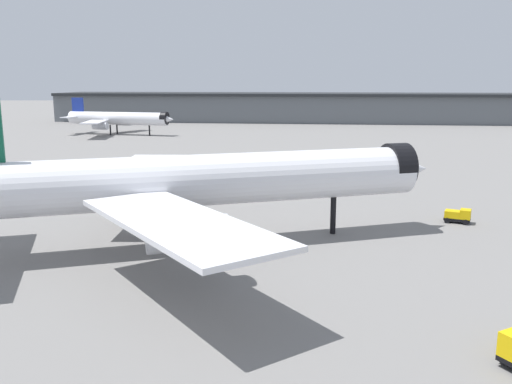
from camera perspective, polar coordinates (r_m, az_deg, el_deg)
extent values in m
plane|color=slate|center=(58.24, -5.31, -6.48)|extent=(900.00, 900.00, 0.00)
cylinder|color=white|center=(59.61, -6.48, 1.21)|extent=(51.59, 19.18, 5.65)
cone|color=white|center=(68.95, 15.30, 2.28)|extent=(7.46, 6.98, 5.54)
cylinder|color=black|center=(68.30, 14.51, 2.60)|extent=(3.96, 6.17, 5.71)
cube|color=white|center=(73.42, -11.56, 2.45)|extent=(9.39, 23.74, 0.45)
cylinder|color=#B7BAC1|center=(71.11, -10.29, 0.68)|extent=(7.84, 4.92, 3.11)
cube|color=white|center=(45.14, -8.21, -3.14)|extent=(19.79, 24.10, 0.45)
cylinder|color=#B7BAC1|center=(48.49, -7.18, -4.36)|extent=(7.84, 4.92, 3.11)
cylinder|color=black|center=(65.58, 8.08, -2.42)|extent=(0.68, 0.68, 4.52)
cylinder|color=black|center=(63.19, -9.17, -2.99)|extent=(0.68, 0.68, 4.52)
cylinder|color=black|center=(57.52, -8.39, -4.43)|extent=(0.68, 0.68, 4.52)
cylinder|color=white|center=(189.87, -14.27, 7.49)|extent=(35.35, 13.85, 4.23)
cone|color=white|center=(181.95, -9.32, 7.53)|extent=(5.61, 5.26, 4.14)
cone|color=white|center=(199.07, -18.79, 7.41)|extent=(6.39, 5.38, 4.02)
cylinder|color=black|center=(182.28, -9.57, 7.63)|extent=(3.00, 4.63, 4.27)
cube|color=white|center=(200.09, -13.56, 7.57)|extent=(13.66, 16.45, 0.34)
cylinder|color=#B7BAC1|center=(198.10, -13.58, 7.12)|extent=(5.43, 3.61, 2.33)
cube|color=white|center=(182.56, -16.56, 7.05)|extent=(6.25, 16.19, 0.34)
cylinder|color=#B7BAC1|center=(183.87, -16.00, 6.68)|extent=(5.43, 3.61, 2.33)
cube|color=navy|center=(197.33, -18.16, 8.40)|extent=(4.22, 1.58, 6.77)
cube|color=white|center=(201.46, -17.62, 7.65)|extent=(4.84, 7.03, 0.25)
cube|color=white|center=(194.32, -18.96, 7.44)|extent=(4.84, 7.03, 0.25)
cylinder|color=black|center=(184.95, -11.10, 6.35)|extent=(0.51, 0.51, 3.38)
cylinder|color=black|center=(192.96, -14.36, 6.41)|extent=(0.51, 0.51, 3.38)
cylinder|color=black|center=(189.10, -15.01, 6.28)|extent=(0.51, 0.51, 3.38)
cube|color=slate|center=(244.65, 8.91, 8.59)|extent=(253.02, 61.59, 11.30)
cube|color=#232628|center=(244.41, 8.95, 10.06)|extent=(253.39, 64.38, 1.20)
cylinder|color=black|center=(40.28, 24.54, -15.41)|extent=(0.93, 0.65, 0.90)
cube|color=black|center=(74.89, 20.32, -2.66)|extent=(3.58, 2.87, 0.30)
cube|color=#E5B70C|center=(74.65, 21.09, -2.17)|extent=(1.86, 2.01, 1.20)
cube|color=#1E2D38|center=(74.56, 21.55, -2.03)|extent=(0.68, 1.24, 0.60)
cube|color=#E5B70C|center=(74.80, 19.92, -2.18)|extent=(2.44, 2.29, 0.90)
cylinder|color=black|center=(75.62, 21.22, -2.71)|extent=(0.75, 0.57, 0.70)
cylinder|color=black|center=(74.07, 21.11, -2.99)|extent=(0.75, 0.57, 0.70)
cylinder|color=black|center=(75.80, 19.53, -2.56)|extent=(0.75, 0.57, 0.70)
cylinder|color=black|center=(74.25, 19.39, -2.83)|extent=(0.75, 0.57, 0.70)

